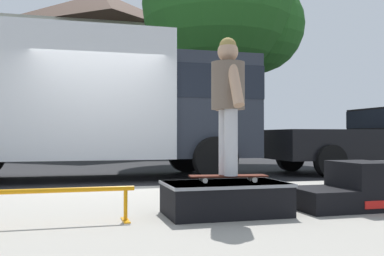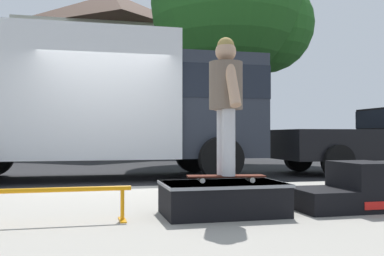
# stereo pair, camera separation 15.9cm
# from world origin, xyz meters

# --- Properties ---
(ground_plane) EXTENTS (140.00, 140.00, 0.00)m
(ground_plane) POSITION_xyz_m (0.00, 0.00, 0.00)
(ground_plane) COLOR black
(sidewalk_slab) EXTENTS (50.00, 5.00, 0.12)m
(sidewalk_slab) POSITION_xyz_m (0.00, -3.00, 0.06)
(sidewalk_slab) COLOR gray
(sidewalk_slab) RESTS_ON ground
(skate_box) EXTENTS (1.21, 0.74, 0.33)m
(skate_box) POSITION_xyz_m (0.98, -3.25, 0.30)
(skate_box) COLOR black
(skate_box) RESTS_ON sidewalk_slab
(kicker_ramp) EXTENTS (1.03, 0.70, 0.51)m
(kicker_ramp) POSITION_xyz_m (2.41, -3.25, 0.33)
(kicker_ramp) COLOR black
(kicker_ramp) RESTS_ON sidewalk_slab
(grind_rail) EXTENTS (1.36, 0.28, 0.32)m
(grind_rail) POSITION_xyz_m (-0.63, -3.31, 0.36)
(grind_rail) COLOR orange
(grind_rail) RESTS_ON sidewalk_slab
(skateboard) EXTENTS (0.80, 0.30, 0.07)m
(skateboard) POSITION_xyz_m (1.01, -3.24, 0.50)
(skateboard) COLOR #4C1E14
(skateboard) RESTS_ON skate_box
(skater_kid) EXTENTS (0.34, 0.72, 1.39)m
(skater_kid) POSITION_xyz_m (1.01, -3.24, 1.33)
(skater_kid) COLOR silver
(skater_kid) RESTS_ON skateboard
(box_truck) EXTENTS (6.91, 2.63, 3.05)m
(box_truck) POSITION_xyz_m (-0.04, 2.20, 1.70)
(box_truck) COLOR white
(box_truck) RESTS_ON ground
(pickup_truck_black) EXTENTS (5.70, 2.09, 1.61)m
(pickup_truck_black) POSITION_xyz_m (7.11, 2.07, 0.89)
(pickup_truck_black) COLOR black
(pickup_truck_black) RESTS_ON ground
(street_tree_neighbour) EXTENTS (5.73, 5.21, 8.07)m
(street_tree_neighbour) POSITION_xyz_m (4.63, 6.98, 5.31)
(street_tree_neighbour) COLOR brown
(street_tree_neighbour) RESTS_ON ground
(house_behind) EXTENTS (9.54, 8.22, 8.40)m
(house_behind) POSITION_xyz_m (1.02, 15.89, 4.24)
(house_behind) COLOR beige
(house_behind) RESTS_ON ground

